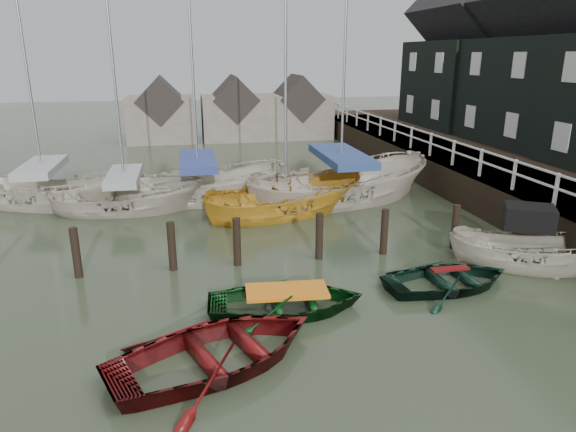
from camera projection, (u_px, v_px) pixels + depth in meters
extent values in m
plane|color=#2C3521|center=(302.00, 310.00, 12.10)|extent=(120.00, 120.00, 0.00)
cube|color=black|center=(461.00, 157.00, 22.80)|extent=(3.00, 32.00, 0.20)
cube|color=silver|center=(431.00, 134.00, 22.20)|extent=(0.06, 32.00, 0.06)
cube|color=silver|center=(431.00, 143.00, 22.32)|extent=(0.06, 32.00, 0.06)
cube|color=black|center=(564.00, 182.00, 24.25)|extent=(14.00, 38.00, 1.50)
cube|color=black|center=(549.00, 92.00, 24.91)|extent=(6.00, 7.00, 5.00)
cube|color=black|center=(472.00, 84.00, 31.46)|extent=(6.40, 7.00, 5.00)
cube|color=black|center=(480.00, 10.00, 30.17)|extent=(6.52, 7.14, 6.52)
cylinder|color=black|center=(77.00, 260.00, 13.73)|extent=(0.22, 0.22, 1.80)
cylinder|color=black|center=(172.00, 253.00, 14.20)|extent=(0.22, 0.22, 1.80)
cylinder|color=black|center=(237.00, 248.00, 14.53)|extent=(0.22, 0.22, 1.80)
cylinder|color=black|center=(319.00, 243.00, 14.98)|extent=(0.22, 0.22, 1.80)
cylinder|color=black|center=(384.00, 238.00, 15.35)|extent=(0.22, 0.22, 1.80)
cylinder|color=black|center=(454.00, 233.00, 15.78)|extent=(0.22, 0.22, 1.80)
cube|color=#665B51|center=(162.00, 119.00, 35.22)|extent=(4.50, 4.00, 3.00)
cube|color=#282321|center=(160.00, 100.00, 34.82)|extent=(3.18, 4.08, 3.18)
cube|color=#665B51|center=(235.00, 117.00, 36.15)|extent=(4.50, 4.00, 3.00)
cube|color=#282321|center=(234.00, 99.00, 35.76)|extent=(3.18, 4.08, 3.18)
cube|color=#665B51|center=(297.00, 116.00, 36.99)|extent=(4.50, 4.00, 3.00)
cube|color=#282321|center=(297.00, 98.00, 36.59)|extent=(3.18, 4.08, 3.18)
imported|color=#500B0B|center=(219.00, 365.00, 9.96)|extent=(5.09, 4.42, 0.88)
imported|color=#08320F|center=(287.00, 311.00, 12.06)|extent=(3.85, 2.89, 0.76)
imported|color=black|center=(448.00, 287.00, 13.28)|extent=(3.65, 2.75, 0.71)
imported|color=beige|center=(526.00, 267.00, 14.51)|extent=(4.58, 3.54, 1.67)
cube|color=black|center=(529.00, 217.00, 14.26)|extent=(1.62, 1.51, 0.65)
imported|color=#BAAE9F|center=(127.00, 211.00, 19.74)|extent=(5.92, 2.50, 2.25)
cylinder|color=#B2B2B7|center=(112.00, 58.00, 18.04)|extent=(0.10, 0.10, 8.81)
cube|color=#939398|center=(124.00, 176.00, 19.33)|extent=(3.26, 1.33, 0.30)
imported|color=beige|center=(200.00, 200.00, 21.16)|extent=(7.22, 2.89, 2.76)
cylinder|color=#B2B2B7|center=(191.00, 50.00, 19.38)|extent=(0.10, 0.10, 8.79)
cube|color=navy|center=(197.00, 161.00, 20.66)|extent=(3.97, 1.54, 0.30)
imported|color=gold|center=(286.00, 213.00, 19.50)|extent=(7.00, 4.22, 2.54)
cylinder|color=#B2B2B7|center=(286.00, 53.00, 17.76)|extent=(0.10, 0.10, 8.79)
imported|color=beige|center=(340.00, 201.00, 21.08)|extent=(8.69, 4.91, 3.17)
cylinder|color=#B2B2B7|center=(345.00, 48.00, 19.28)|extent=(0.10, 0.10, 8.46)
cube|color=navy|center=(341.00, 156.00, 20.52)|extent=(4.77, 2.65, 0.30)
imported|color=beige|center=(47.00, 205.00, 20.54)|extent=(7.07, 4.84, 2.56)
cylinder|color=#B2B2B7|center=(27.00, 72.00, 19.00)|extent=(0.10, 0.10, 7.41)
cube|color=#99989E|center=(41.00, 167.00, 20.08)|extent=(3.87, 2.62, 0.30)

